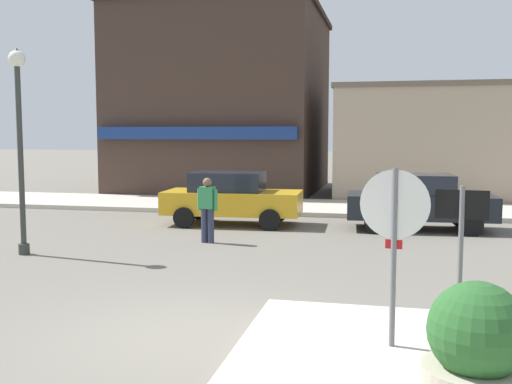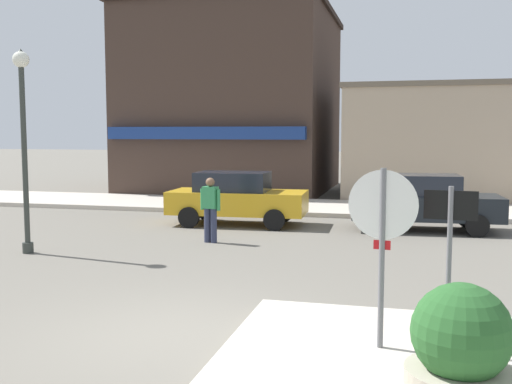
{
  "view_description": "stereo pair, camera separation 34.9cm",
  "coord_description": "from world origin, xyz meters",
  "px_view_note": "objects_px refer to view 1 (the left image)",
  "views": [
    {
      "loc": [
        2.6,
        -7.4,
        2.71
      ],
      "look_at": [
        -0.07,
        4.5,
        1.5
      ],
      "focal_mm": 42.0,
      "sensor_mm": 36.0,
      "label": 1
    },
    {
      "loc": [
        2.94,
        -7.31,
        2.71
      ],
      "look_at": [
        -0.07,
        4.5,
        1.5
      ],
      "focal_mm": 42.0,
      "sensor_mm": 36.0,
      "label": 2
    }
  ],
  "objects_px": {
    "parked_car_nearest": "(231,197)",
    "parked_car_second": "(418,201)",
    "planter": "(477,346)",
    "pedestrian_crossing_near": "(207,208)",
    "one_way_sign": "(460,251)",
    "lamp_post": "(19,121)",
    "stop_sign": "(394,234)"
  },
  "relations": [
    {
      "from": "planter",
      "to": "parked_car_nearest",
      "type": "distance_m",
      "value": 12.04
    },
    {
      "from": "parked_car_second",
      "to": "pedestrian_crossing_near",
      "type": "height_order",
      "value": "pedestrian_crossing_near"
    },
    {
      "from": "parked_car_nearest",
      "to": "parked_car_second",
      "type": "height_order",
      "value": "same"
    },
    {
      "from": "stop_sign",
      "to": "one_way_sign",
      "type": "distance_m",
      "value": 0.78
    },
    {
      "from": "stop_sign",
      "to": "pedestrian_crossing_near",
      "type": "distance_m",
      "value": 8.15
    },
    {
      "from": "one_way_sign",
      "to": "planter",
      "type": "relative_size",
      "value": 1.71
    },
    {
      "from": "stop_sign",
      "to": "pedestrian_crossing_near",
      "type": "height_order",
      "value": "stop_sign"
    },
    {
      "from": "planter",
      "to": "stop_sign",
      "type": "bearing_deg",
      "value": 129.98
    },
    {
      "from": "planter",
      "to": "pedestrian_crossing_near",
      "type": "relative_size",
      "value": 0.76
    },
    {
      "from": "parked_car_second",
      "to": "pedestrian_crossing_near",
      "type": "xyz_separation_m",
      "value": [
        -5.16,
        -3.18,
        0.06
      ]
    },
    {
      "from": "stop_sign",
      "to": "lamp_post",
      "type": "xyz_separation_m",
      "value": [
        -8.01,
        4.54,
        1.44
      ]
    },
    {
      "from": "one_way_sign",
      "to": "parked_car_nearest",
      "type": "xyz_separation_m",
      "value": [
        -5.37,
        9.7,
        -0.52
      ]
    },
    {
      "from": "lamp_post",
      "to": "one_way_sign",
      "type": "bearing_deg",
      "value": -27.13
    },
    {
      "from": "stop_sign",
      "to": "parked_car_second",
      "type": "relative_size",
      "value": 0.56
    },
    {
      "from": "planter",
      "to": "parked_car_second",
      "type": "xyz_separation_m",
      "value": [
        -0.09,
        10.98,
        0.25
      ]
    },
    {
      "from": "lamp_post",
      "to": "planter",
      "type": "bearing_deg",
      "value": -32.02
    },
    {
      "from": "parked_car_second",
      "to": "pedestrian_crossing_near",
      "type": "relative_size",
      "value": 2.55
    },
    {
      "from": "planter",
      "to": "pedestrian_crossing_near",
      "type": "distance_m",
      "value": 9.41
    },
    {
      "from": "lamp_post",
      "to": "pedestrian_crossing_near",
      "type": "height_order",
      "value": "lamp_post"
    },
    {
      "from": "one_way_sign",
      "to": "pedestrian_crossing_near",
      "type": "relative_size",
      "value": 1.3
    },
    {
      "from": "one_way_sign",
      "to": "parked_car_nearest",
      "type": "height_order",
      "value": "one_way_sign"
    },
    {
      "from": "parked_car_nearest",
      "to": "parked_car_second",
      "type": "relative_size",
      "value": 0.99
    },
    {
      "from": "lamp_post",
      "to": "parked_car_second",
      "type": "relative_size",
      "value": 1.11
    },
    {
      "from": "planter",
      "to": "parked_car_second",
      "type": "bearing_deg",
      "value": 90.49
    },
    {
      "from": "stop_sign",
      "to": "parked_car_second",
      "type": "distance_m",
      "value": 10.05
    },
    {
      "from": "parked_car_second",
      "to": "one_way_sign",
      "type": "bearing_deg",
      "value": -89.85
    },
    {
      "from": "planter",
      "to": "parked_car_nearest",
      "type": "relative_size",
      "value": 0.3
    },
    {
      "from": "planter",
      "to": "lamp_post",
      "type": "distance_m",
      "value": 10.7
    },
    {
      "from": "pedestrian_crossing_near",
      "to": "parked_car_second",
      "type": "bearing_deg",
      "value": 31.66
    },
    {
      "from": "one_way_sign",
      "to": "parked_car_second",
      "type": "xyz_separation_m",
      "value": [
        -0.03,
        9.95,
        -0.52
      ]
    },
    {
      "from": "lamp_post",
      "to": "parked_car_nearest",
      "type": "height_order",
      "value": "lamp_post"
    },
    {
      "from": "one_way_sign",
      "to": "lamp_post",
      "type": "distance_m",
      "value": 9.99
    }
  ]
}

